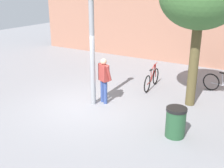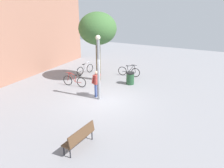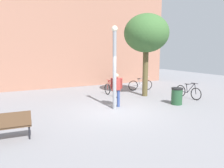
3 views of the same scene
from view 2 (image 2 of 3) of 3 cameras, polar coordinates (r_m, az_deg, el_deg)
ground_plane at (r=14.01m, az=-2.35°, el=-4.02°), size 36.00×36.00×0.00m
lamppost at (r=13.47m, az=-3.34°, el=4.62°), size 0.28×0.28×3.89m
person_by_lamppost at (r=14.19m, az=-3.80°, el=0.48°), size 0.63×0.45×1.67m
park_bench at (r=9.66m, az=-7.96°, el=-12.67°), size 1.63×0.58×0.92m
plaza_tree at (r=16.59m, az=-3.59°, el=13.39°), size 2.67×2.67×4.96m
bicycle_silver at (r=18.91m, az=-6.65°, el=3.63°), size 1.77×0.46×0.97m
bicycle_black at (r=18.27m, az=4.22°, el=3.12°), size 0.16×1.81×0.97m
bicycle_red at (r=16.29m, az=-9.29°, el=0.74°), size 0.20×1.81×0.97m
trash_bin at (r=16.52m, az=4.53°, el=1.44°), size 0.58×0.58×0.88m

